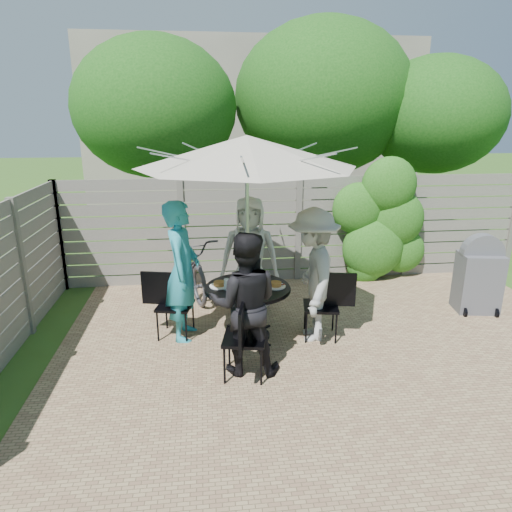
{
  "coord_description": "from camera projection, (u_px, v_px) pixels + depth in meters",
  "views": [
    {
      "loc": [
        -1.62,
        -4.58,
        2.81
      ],
      "look_at": [
        -0.96,
        1.07,
        1.06
      ],
      "focal_mm": 32.0,
      "sensor_mm": 36.0,
      "label": 1
    }
  ],
  "objects": [
    {
      "name": "coffee_cup",
      "position": [
        256.0,
        276.0,
        6.04
      ],
      "size": [
        0.08,
        0.08,
        0.12
      ],
      "primitive_type": "cylinder",
      "color": "#C6B293",
      "rests_on": "patio_table"
    },
    {
      "name": "glass_back",
      "position": [
        240.0,
        275.0,
        6.08
      ],
      "size": [
        0.07,
        0.07,
        0.14
      ],
      "primitive_type": "cylinder",
      "color": "silver",
      "rests_on": "patio_table"
    },
    {
      "name": "plate_front",
      "position": [
        246.0,
        295.0,
        5.5
      ],
      "size": [
        0.26,
        0.26,
        0.06
      ],
      "color": "white",
      "rests_on": "patio_table"
    },
    {
      "name": "person_front",
      "position": [
        245.0,
        304.0,
        5.03
      ],
      "size": [
        0.88,
        0.73,
        1.65
      ],
      "primitive_type": "imported",
      "rotation": [
        0.0,
        0.0,
        3.01
      ],
      "color": "black",
      "rests_on": "ground"
    },
    {
      "name": "bbq_grill",
      "position": [
        478.0,
        277.0,
        6.71
      ],
      "size": [
        0.65,
        0.54,
        1.19
      ],
      "rotation": [
        0.0,
        0.0,
        -0.16
      ],
      "color": "#515055",
      "rests_on": "ground"
    },
    {
      "name": "glass_left",
      "position": [
        227.0,
        284.0,
        5.74
      ],
      "size": [
        0.07,
        0.07,
        0.14
      ],
      "primitive_type": "cylinder",
      "color": "silver",
      "rests_on": "patio_table"
    },
    {
      "name": "umbrella",
      "position": [
        247.0,
        152.0,
        5.35
      ],
      "size": [
        3.02,
        3.02,
        2.6
      ],
      "rotation": [
        0.0,
        0.0,
        -0.14
      ],
      "color": "silver",
      "rests_on": "ground"
    },
    {
      "name": "chair_back",
      "position": [
        250.0,
        291.0,
        6.91
      ],
      "size": [
        0.43,
        0.65,
        0.89
      ],
      "rotation": [
        0.0,
        0.0,
        4.7
      ],
      "color": "black",
      "rests_on": "ground"
    },
    {
      "name": "chair_right",
      "position": [
        321.0,
        319.0,
        5.96
      ],
      "size": [
        0.69,
        0.51,
        0.91
      ],
      "rotation": [
        0.0,
        0.0,
        2.97
      ],
      "color": "black",
      "rests_on": "ground"
    },
    {
      "name": "person_back",
      "position": [
        250.0,
        256.0,
        6.6
      ],
      "size": [
        0.92,
        0.66,
        1.74
      ],
      "primitive_type": "imported",
      "rotation": [
        0.0,
        0.0,
        6.15
      ],
      "color": "beige",
      "rests_on": "ground"
    },
    {
      "name": "backyard_envelope",
      "position": [
        255.0,
        123.0,
        14.37
      ],
      "size": [
        60.0,
        60.0,
        5.0
      ],
      "color": "#36591B",
      "rests_on": "ground"
    },
    {
      "name": "plate_right",
      "position": [
        276.0,
        285.0,
        5.84
      ],
      "size": [
        0.26,
        0.26,
        0.06
      ],
      "color": "white",
      "rests_on": "patio_table"
    },
    {
      "name": "bicycle",
      "position": [
        189.0,
        263.0,
        7.47
      ],
      "size": [
        1.18,
        2.02,
        1.0
      ],
      "primitive_type": "imported",
      "rotation": [
        0.0,
        0.0,
        0.29
      ],
      "color": "#333338",
      "rests_on": "ground"
    },
    {
      "name": "glass_right",
      "position": [
        268.0,
        279.0,
        5.93
      ],
      "size": [
        0.07,
        0.07,
        0.14
      ],
      "primitive_type": "cylinder",
      "color": "silver",
      "rests_on": "patio_table"
    },
    {
      "name": "chair_left",
      "position": [
        175.0,
        318.0,
        6.0
      ],
      "size": [
        0.68,
        0.52,
        0.9
      ],
      "rotation": [
        0.0,
        0.0,
        6.05
      ],
      "color": "black",
      "rests_on": "ground"
    },
    {
      "name": "plate_back",
      "position": [
        249.0,
        275.0,
        6.19
      ],
      "size": [
        0.26,
        0.26,
        0.06
      ],
      "color": "white",
      "rests_on": "patio_table"
    },
    {
      "name": "plate_left",
      "position": [
        220.0,
        285.0,
        5.85
      ],
      "size": [
        0.26,
        0.26,
        0.06
      ],
      "color": "white",
      "rests_on": "patio_table"
    },
    {
      "name": "glass_front",
      "position": [
        255.0,
        289.0,
        5.58
      ],
      "size": [
        0.07,
        0.07,
        0.14
      ],
      "primitive_type": "cylinder",
      "color": "silver",
      "rests_on": "patio_table"
    },
    {
      "name": "chair_front",
      "position": [
        244.0,
        354.0,
        5.05
      ],
      "size": [
        0.54,
        0.72,
        0.96
      ],
      "rotation": [
        0.0,
        0.0,
        1.38
      ],
      "color": "black",
      "rests_on": "ground"
    },
    {
      "name": "patio_table",
      "position": [
        248.0,
        302.0,
        5.92
      ],
      "size": [
        1.23,
        1.23,
        0.72
      ],
      "rotation": [
        0.0,
        0.0,
        -0.14
      ],
      "color": "black",
      "rests_on": "ground"
    },
    {
      "name": "person_left",
      "position": [
        182.0,
        271.0,
        5.81
      ],
      "size": [
        0.52,
        0.72,
        1.83
      ],
      "primitive_type": "imported",
      "rotation": [
        0.0,
        0.0,
        7.72
      ],
      "color": "teal",
      "rests_on": "ground"
    },
    {
      "name": "person_right",
      "position": [
        313.0,
        276.0,
        5.79
      ],
      "size": [
        0.79,
        1.2,
        1.74
      ],
      "primitive_type": "imported",
      "rotation": [
        0.0,
        0.0,
        4.58
      ],
      "color": "#9F9F9B",
      "rests_on": "ground"
    },
    {
      "name": "syrup_jug",
      "position": [
        243.0,
        279.0,
        5.88
      ],
      "size": [
        0.09,
        0.09,
        0.16
      ],
      "primitive_type": "cylinder",
      "color": "#59280C",
      "rests_on": "patio_table"
    }
  ]
}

